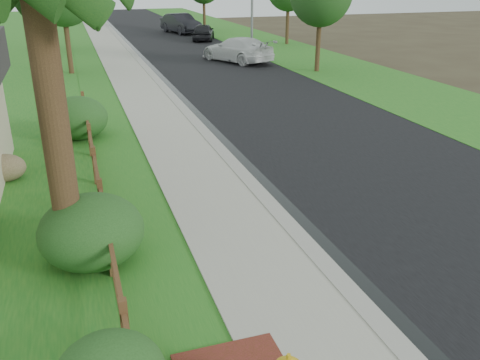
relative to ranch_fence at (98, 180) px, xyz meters
name	(u,v)px	position (x,y,z in m)	size (l,w,h in m)	color
ground	(353,328)	(3.60, -6.40, -0.62)	(120.00, 120.00, 0.00)	#362C1D
road	(181,46)	(8.20, 28.60, -0.61)	(8.00, 90.00, 0.02)	black
curb	(127,47)	(4.00, 28.60, -0.56)	(0.40, 90.00, 0.12)	#9A978C
wet_gutter	(132,48)	(4.35, 28.60, -0.60)	(0.50, 90.00, 0.00)	black
sidewalk	(110,48)	(2.70, 28.60, -0.57)	(2.20, 90.00, 0.10)	#A09B8B
grass_strip	(84,50)	(0.80, 28.60, -0.59)	(1.60, 90.00, 0.06)	#1C631C
lawn_near	(10,53)	(-4.40, 28.60, -0.60)	(9.00, 90.00, 0.04)	#1C631C
verge_far	(262,42)	(15.10, 28.60, -0.60)	(6.00, 90.00, 0.04)	#1C631C
ranch_fence	(98,180)	(0.00, 0.00, 0.00)	(0.12, 16.92, 1.10)	#492D18
white_suv	(237,49)	(10.06, 19.67, 0.18)	(2.19, 5.38, 1.56)	silver
dark_car_mid	(203,32)	(10.80, 31.30, 0.11)	(1.66, 4.13, 1.41)	black
dark_car_far	(181,23)	(10.15, 37.38, 0.30)	(1.90, 5.44, 1.79)	black
boulder	(4,168)	(-2.40, 2.28, -0.23)	(1.16, 0.87, 0.78)	brown
shrub_b	(92,231)	(-0.30, -2.99, 0.10)	(2.05, 2.05, 1.44)	#1D4418
shrub_c	(77,118)	(-0.30, 5.70, 0.13)	(2.07, 2.07, 1.49)	#1D4418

